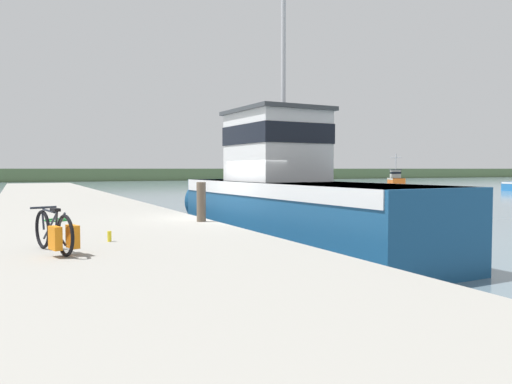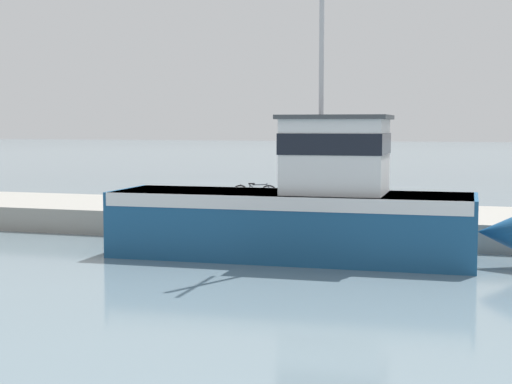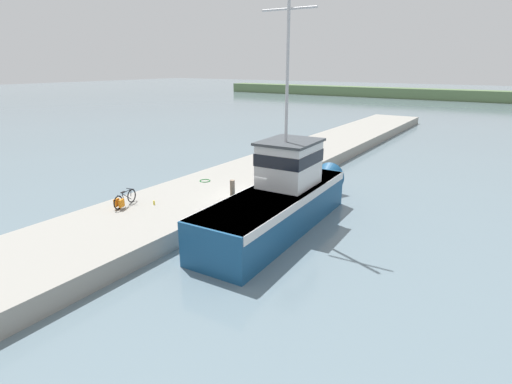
{
  "view_description": "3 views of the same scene",
  "coord_description": "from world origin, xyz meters",
  "views": [
    {
      "loc": [
        -5.5,
        -13.23,
        2.26
      ],
      "look_at": [
        -0.81,
        -3.47,
        1.75
      ],
      "focal_mm": 35.0,
      "sensor_mm": 36.0,
      "label": 1
    },
    {
      "loc": [
        23.09,
        4.73,
        3.78
      ],
      "look_at": [
        0.5,
        -2.46,
        1.76
      ],
      "focal_mm": 55.0,
      "sensor_mm": 36.0,
      "label": 2
    },
    {
      "loc": [
        10.53,
        -16.16,
        7.47
      ],
      "look_at": [
        0.15,
        -0.38,
        1.42
      ],
      "focal_mm": 28.0,
      "sensor_mm": 36.0,
      "label": 3
    }
  ],
  "objects": [
    {
      "name": "water_bottle_on_curb",
      "position": [
        -3.91,
        -3.38,
        0.96
      ],
      "size": [
        0.08,
        0.08,
        0.21
      ],
      "primitive_type": "cylinder",
      "color": "yellow",
      "rests_on": "dock_pier"
    },
    {
      "name": "bicycle_touring",
      "position": [
        -4.92,
        -4.41,
        1.2
      ],
      "size": [
        0.71,
        1.71,
        0.75
      ],
      "rotation": [
        0.0,
        0.0,
        0.27
      ],
      "color": "black",
      "rests_on": "dock_pier"
    },
    {
      "name": "dock_pier",
      "position": [
        -3.52,
        0.0,
        0.43
      ],
      "size": [
        5.64,
        80.0,
        0.85
      ],
      "primitive_type": "cube",
      "color": "gray",
      "rests_on": "ground_plane"
    },
    {
      "name": "mooring_post",
      "position": [
        -1.08,
        -0.68,
        1.38
      ],
      "size": [
        0.25,
        0.25,
        1.05
      ],
      "primitive_type": "cylinder",
      "color": "brown",
      "rests_on": "dock_pier"
    },
    {
      "name": "fishing_boat_main",
      "position": [
        1.68,
        -0.4,
        1.46
      ],
      "size": [
        3.31,
        12.19,
        11.56
      ],
      "rotation": [
        0.0,
        0.0,
        0.04
      ],
      "color": "navy",
      "rests_on": "ground_plane"
    },
    {
      "name": "hose_coil",
      "position": [
        -4.54,
        1.22,
        0.87
      ],
      "size": [
        0.64,
        0.64,
        0.04
      ],
      "primitive_type": "torus",
      "color": "#197A2D",
      "rests_on": "dock_pier"
    },
    {
      "name": "ground_plane",
      "position": [
        0.0,
        0.0,
        0.0
      ],
      "size": [
        320.0,
        320.0,
        0.0
      ],
      "primitive_type": "plane",
      "color": "slate"
    }
  ]
}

